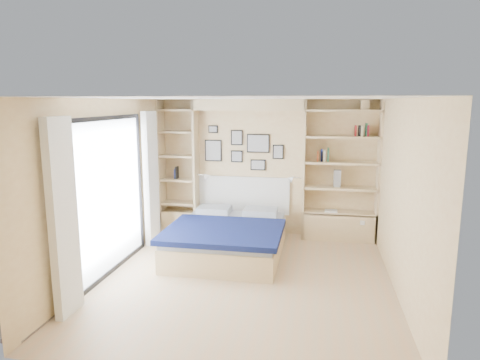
# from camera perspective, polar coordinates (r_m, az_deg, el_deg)

# --- Properties ---
(ground) EXTENTS (4.50, 4.50, 0.00)m
(ground) POSITION_cam_1_polar(r_m,az_deg,el_deg) (6.14, 0.72, -13.17)
(ground) COLOR tan
(ground) RESTS_ON ground
(room_shell) EXTENTS (4.50, 4.50, 4.50)m
(room_shell) POSITION_cam_1_polar(r_m,az_deg,el_deg) (7.32, -0.20, -0.44)
(room_shell) COLOR beige
(room_shell) RESTS_ON ground
(bed) EXTENTS (1.79, 2.36, 1.07)m
(bed) POSITION_cam_1_polar(r_m,az_deg,el_deg) (7.03, -1.52, -7.60)
(bed) COLOR #D8BB8A
(bed) RESTS_ON ground
(photo_gallery) EXTENTS (1.48, 0.02, 0.82)m
(photo_gallery) POSITION_cam_1_polar(r_m,az_deg,el_deg) (7.94, 0.27, 4.26)
(photo_gallery) COLOR black
(photo_gallery) RESTS_ON ground
(reading_lamps) EXTENTS (1.92, 0.12, 0.15)m
(reading_lamps) POSITION_cam_1_polar(r_m,az_deg,el_deg) (7.77, 1.08, 0.37)
(reading_lamps) COLOR silver
(reading_lamps) RESTS_ON ground
(shelf_decor) EXTENTS (3.50, 0.23, 2.03)m
(shelf_decor) POSITION_cam_1_polar(r_m,az_deg,el_deg) (7.65, 12.24, 4.51)
(shelf_decor) COLOR #A6411A
(shelf_decor) RESTS_ON ground
(deck) EXTENTS (3.20, 4.00, 0.05)m
(deck) POSITION_cam_1_polar(r_m,az_deg,el_deg) (7.59, -27.60, -9.72)
(deck) COLOR brown
(deck) RESTS_ON ground
(deck_chair) EXTENTS (0.84, 1.01, 0.88)m
(deck_chair) POSITION_cam_1_polar(r_m,az_deg,el_deg) (7.70, -19.39, -5.49)
(deck_chair) COLOR tan
(deck_chair) RESTS_ON ground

